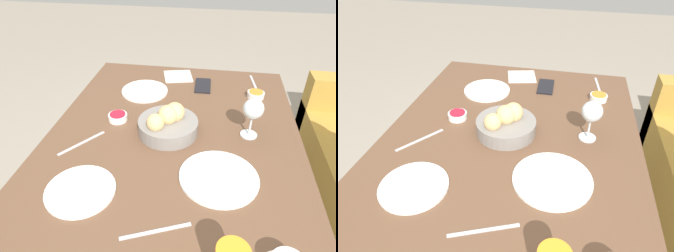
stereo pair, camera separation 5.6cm
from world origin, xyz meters
TOP-DOWN VIEW (x-y plane):
  - ground_plane at (0.00, 0.00)m, footprint 10.00×10.00m
  - dining_table at (0.00, 0.00)m, footprint 1.28×0.96m
  - bread_basket at (-0.03, -0.02)m, footprint 0.23×0.23m
  - plate_near_left at (-0.33, -0.18)m, footprint 0.22×0.22m
  - plate_near_right at (0.31, -0.24)m, footprint 0.21×0.21m
  - plate_far_center at (0.19, 0.18)m, footprint 0.25×0.25m
  - wine_glass at (-0.06, 0.28)m, footprint 0.08×0.08m
  - jam_bowl_berry at (-0.08, -0.24)m, footprint 0.08×0.08m
  - jam_bowl_honey at (-0.36, 0.33)m, footprint 0.08×0.08m
  - fork_silver at (0.09, -0.32)m, footprint 0.16×0.12m
  - knife_silver at (0.42, 0.02)m, footprint 0.09×0.18m
  - spoon_coffee at (-0.52, 0.33)m, footprint 0.15×0.03m
  - napkin at (-0.52, -0.05)m, footprint 0.17×0.17m
  - cell_phone at (-0.43, 0.09)m, footprint 0.15×0.08m

SIDE VIEW (x-z plane):
  - ground_plane at x=0.00m, z-range 0.00..0.00m
  - dining_table at x=0.00m, z-range 0.27..1.00m
  - fork_silver at x=0.09m, z-range 0.73..0.73m
  - knife_silver at x=0.42m, z-range 0.73..0.73m
  - spoon_coffee at x=-0.52m, z-range 0.73..0.73m
  - napkin at x=-0.52m, z-range 0.73..0.73m
  - cell_phone at x=-0.43m, z-range 0.73..0.73m
  - plate_near_left at x=-0.33m, z-range 0.73..0.74m
  - plate_near_right at x=0.31m, z-range 0.73..0.74m
  - plate_far_center at x=0.19m, z-range 0.73..0.74m
  - jam_bowl_berry at x=-0.08m, z-range 0.72..0.76m
  - jam_bowl_honey at x=-0.36m, z-range 0.72..0.76m
  - bread_basket at x=-0.03m, z-range 0.71..0.83m
  - wine_glass at x=-0.06m, z-range 0.76..0.92m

